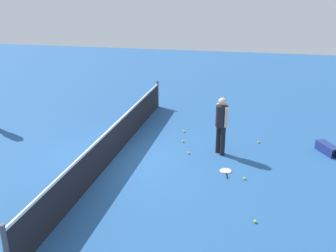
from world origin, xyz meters
name	(u,v)px	position (x,y,z in m)	size (l,w,h in m)	color
ground_plane	(115,156)	(0.00, 0.00, 0.00)	(40.00, 40.00, 0.00)	#265693
court_net	(114,140)	(0.00, 0.00, 0.50)	(10.09, 0.09, 1.07)	#4C4C51
player_near_side	(221,121)	(0.87, -2.93, 1.01)	(0.48, 0.48, 1.70)	black
tennis_racket_near_player	(226,171)	(-0.26, -3.19, 0.01)	(0.60, 0.37, 0.03)	white
tennis_ball_near_player	(184,131)	(2.37, -1.59, 0.03)	(0.07, 0.07, 0.07)	#C6E033
tennis_ball_by_net	(258,142)	(1.95, -4.03, 0.03)	(0.07, 0.07, 0.07)	#C6E033
tennis_ball_midcourt	(189,153)	(0.63, -2.04, 0.03)	(0.07, 0.07, 0.07)	#C6E033
tennis_ball_baseline	(183,141)	(1.49, -1.71, 0.03)	(0.07, 0.07, 0.07)	#C6E033
tennis_ball_stray_left	(245,178)	(-0.60, -3.69, 0.03)	(0.07, 0.07, 0.07)	#C6E033
tennis_ball_stray_right	(255,221)	(-2.46, -3.97, 0.03)	(0.07, 0.07, 0.07)	#C6E033
equipment_bag	(328,149)	(1.57, -6.01, 0.14)	(0.84, 0.61, 0.28)	navy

